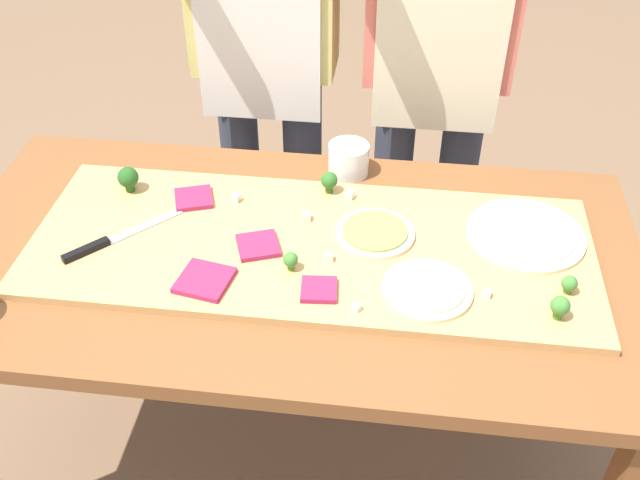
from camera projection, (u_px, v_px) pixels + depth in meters
The scene contains 25 objects.
ground_plane at pixel (297, 451), 2.14m from camera, with size 8.00×8.00×0.00m, color brown.
prep_table at pixel (292, 285), 1.72m from camera, with size 1.60×0.83×0.77m.
cutting_board at pixel (310, 246), 1.65m from camera, with size 1.28×0.50×0.02m, color tan.
chefs_knife at pixel (107, 242), 1.64m from camera, with size 0.22×0.23×0.02m.
pizza_whole_white_garlic at pixel (526, 234), 1.66m from camera, with size 0.27×0.27×0.02m.
pizza_whole_pesto_green at pixel (375, 233), 1.67m from camera, with size 0.18×0.18×0.02m.
pizza_whole_cheese_artichoke at pixel (427, 289), 1.52m from camera, with size 0.19×0.19×0.02m.
pizza_slice_near_right at pixel (204, 280), 1.54m from camera, with size 0.11×0.11×0.01m, color #9E234C.
pizza_slice_center at pixel (258, 246), 1.63m from camera, with size 0.09×0.09×0.01m, color #9E234C.
pizza_slice_far_right at pixel (319, 290), 1.52m from camera, with size 0.07×0.07×0.01m, color #9E234C.
pizza_slice_near_left at pixel (194, 198), 1.77m from camera, with size 0.09×0.09×0.01m, color #9E234C.
broccoli_floret_center_right at pixel (560, 306), 1.44m from camera, with size 0.04×0.04×0.05m.
broccoli_floret_front_left at pixel (329, 181), 1.78m from camera, with size 0.04×0.04×0.06m.
broccoli_floret_back_mid at pixel (128, 178), 1.78m from camera, with size 0.05×0.05×0.07m.
broccoli_floret_front_mid at pixel (569, 284), 1.51m from camera, with size 0.03×0.03×0.04m.
broccoli_floret_front_right at pixel (291, 260), 1.56m from camera, with size 0.03×0.03×0.05m.
cheese_crumble_a at pixel (357, 307), 1.48m from camera, with size 0.01×0.01×0.01m, color white.
cheese_crumble_b at pixel (487, 294), 1.51m from camera, with size 0.02×0.02×0.02m, color white.
cheese_crumble_c at pixel (350, 195), 1.78m from camera, with size 0.02×0.02×0.02m, color silver.
cheese_crumble_d at pixel (306, 217), 1.71m from camera, with size 0.02×0.02×0.02m, color silver.
cheese_crumble_e at pixel (236, 198), 1.77m from camera, with size 0.02×0.02×0.02m, color silver.
cheese_crumble_f at pixel (329, 257), 1.60m from camera, with size 0.02×0.02×0.02m, color white.
flour_cup at pixel (348, 161), 1.88m from camera, with size 0.11×0.11×0.08m.
cook_left at pixel (265, 35), 2.03m from camera, with size 0.54×0.39×1.67m.
cook_right at pixel (439, 44), 1.98m from camera, with size 0.54×0.39×1.67m.
Camera 1 is at (0.22, -1.24, 1.84)m, focal length 40.72 mm.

